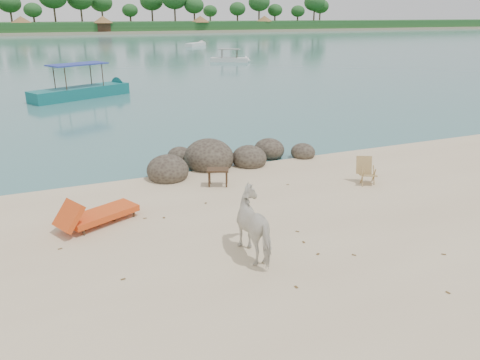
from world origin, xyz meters
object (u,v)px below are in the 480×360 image
(cow, at_px, (258,226))
(side_table, at_px, (218,178))
(boat_near, at_px, (78,70))
(boulders, at_px, (219,159))
(deck_chair, at_px, (368,172))
(lounge_chair, at_px, (102,211))

(cow, height_order, side_table, cow)
(cow, distance_m, boat_near, 24.04)
(boulders, distance_m, boat_near, 17.72)
(deck_chair, height_order, boat_near, boat_near)
(deck_chair, xyz_separation_m, boat_near, (-6.95, 21.10, 1.37))
(side_table, bearing_deg, boat_near, 120.24)
(cow, bearing_deg, deck_chair, -154.31)
(boulders, relative_size, cow, 3.80)
(boulders, bearing_deg, cow, -102.88)
(cow, relative_size, deck_chair, 2.04)
(deck_chair, bearing_deg, lounge_chair, -155.21)
(side_table, distance_m, lounge_chair, 4.02)
(side_table, height_order, boat_near, boat_near)
(cow, xyz_separation_m, side_table, (0.73, 4.57, -0.45))
(boulders, height_order, side_table, boulders)
(deck_chair, bearing_deg, boulders, 161.49)
(cow, bearing_deg, boulders, -105.88)
(lounge_chair, bearing_deg, side_table, -4.17)
(lounge_chair, relative_size, boat_near, 0.31)
(cow, relative_size, side_table, 2.54)
(deck_chair, bearing_deg, boat_near, 134.93)
(boulders, bearing_deg, deck_chair, -45.20)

